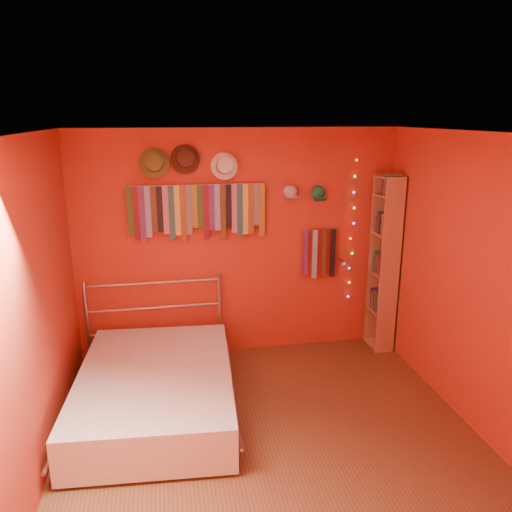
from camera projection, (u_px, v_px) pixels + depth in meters
ground at (272, 443)px, 4.14m from camera, size 3.50×3.50×0.00m
back_wall at (239, 245)px, 5.45m from camera, size 3.50×0.02×2.50m
right_wall at (481, 288)px, 4.11m from camera, size 0.02×3.50×2.50m
left_wall at (29, 319)px, 3.49m from camera, size 0.02×3.50×2.50m
ceiling at (275, 133)px, 3.45m from camera, size 3.50×3.50×0.02m
tie_rack at (197, 209)px, 5.20m from camera, size 1.45×0.03×0.59m
small_tie_rack at (319, 252)px, 5.58m from camera, size 0.40×0.03×0.57m
fedora_olive at (154, 163)px, 4.96m from camera, size 0.31×0.17×0.30m
fedora_brown at (185, 159)px, 5.00m from camera, size 0.30×0.16×0.29m
fedora_white at (225, 166)px, 5.10m from camera, size 0.28×0.15×0.28m
cap_white at (290, 192)px, 5.34m from camera, size 0.17×0.21×0.17m
cap_green at (318, 193)px, 5.40m from camera, size 0.17×0.21×0.17m
fairy_lights at (352, 231)px, 5.61m from camera, size 0.05×0.02×1.60m
reading_lamp at (343, 263)px, 5.49m from camera, size 0.07×0.29×0.09m
bookshelf at (388, 263)px, 5.60m from camera, size 0.25×0.34×2.00m
bed at (156, 389)px, 4.53m from camera, size 1.57×2.03×0.96m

